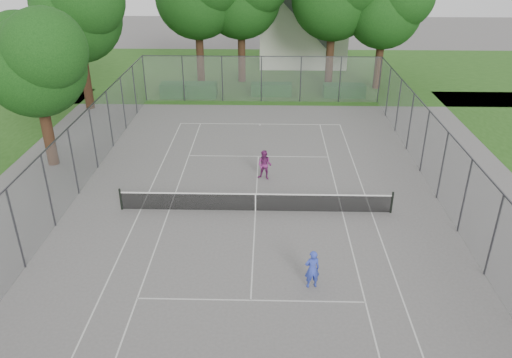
{
  "coord_description": "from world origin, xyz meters",
  "views": [
    {
      "loc": [
        0.55,
        -20.5,
        11.93
      ],
      "look_at": [
        0.0,
        1.0,
        1.2
      ],
      "focal_mm": 35.0,
      "sensor_mm": 36.0,
      "label": 1
    }
  ],
  "objects_px": {
    "girl_player": "(312,269)",
    "woman_player": "(265,165)",
    "house": "(303,20)",
    "tennis_net": "(255,202)"
  },
  "relations": [
    {
      "from": "house",
      "to": "girl_player",
      "type": "distance_m",
      "value": 35.49
    },
    {
      "from": "house",
      "to": "girl_player",
      "type": "bearing_deg",
      "value": -92.57
    },
    {
      "from": "girl_player",
      "to": "woman_player",
      "type": "relative_size",
      "value": 0.97
    },
    {
      "from": "woman_player",
      "to": "tennis_net",
      "type": "bearing_deg",
      "value": -77.56
    },
    {
      "from": "tennis_net",
      "to": "woman_player",
      "type": "bearing_deg",
      "value": 83.44
    },
    {
      "from": "girl_player",
      "to": "woman_player",
      "type": "distance_m",
      "value": 9.18
    },
    {
      "from": "house",
      "to": "tennis_net",
      "type": "bearing_deg",
      "value": -97.31
    },
    {
      "from": "girl_player",
      "to": "woman_player",
      "type": "xyz_separation_m",
      "value": [
        -1.84,
        8.99,
        0.02
      ]
    },
    {
      "from": "house",
      "to": "girl_player",
      "type": "relative_size",
      "value": 6.51
    },
    {
      "from": "tennis_net",
      "to": "house",
      "type": "height_order",
      "value": "house"
    }
  ]
}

